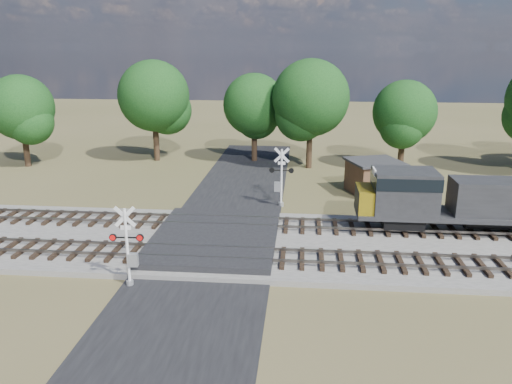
# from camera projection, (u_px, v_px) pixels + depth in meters

# --- Properties ---
(ground) EXTENTS (160.00, 160.00, 0.00)m
(ground) POSITION_uv_depth(u_px,v_px,m) (214.00, 247.00, 28.28)
(ground) COLOR brown
(ground) RESTS_ON ground
(ballast_bed) EXTENTS (140.00, 10.00, 0.30)m
(ballast_bed) POSITION_uv_depth(u_px,v_px,m) (392.00, 248.00, 27.81)
(ballast_bed) COLOR gray
(ballast_bed) RESTS_ON ground
(road) EXTENTS (7.00, 60.00, 0.08)m
(road) POSITION_uv_depth(u_px,v_px,m) (214.00, 247.00, 28.27)
(road) COLOR black
(road) RESTS_ON ground
(crossing_panel) EXTENTS (7.00, 9.00, 0.62)m
(crossing_panel) POSITION_uv_depth(u_px,v_px,m) (215.00, 239.00, 28.67)
(crossing_panel) COLOR #262628
(crossing_panel) RESTS_ON ground
(track_near) EXTENTS (140.00, 2.60, 0.33)m
(track_near) POSITION_uv_depth(u_px,v_px,m) (266.00, 257.00, 25.97)
(track_near) COLOR black
(track_near) RESTS_ON ballast_bed
(track_far) EXTENTS (140.00, 2.60, 0.33)m
(track_far) POSITION_uv_depth(u_px,v_px,m) (272.00, 224.00, 30.75)
(track_far) COLOR black
(track_far) RESTS_ON ballast_bed
(crossing_signal_near) EXTENTS (1.61, 0.35, 4.00)m
(crossing_signal_near) POSITION_uv_depth(u_px,v_px,m) (129.00, 254.00, 23.21)
(crossing_signal_near) COLOR silver
(crossing_signal_near) RESTS_ON ground
(crossing_signal_far) EXTENTS (1.72, 0.37, 4.27)m
(crossing_signal_far) POSITION_uv_depth(u_px,v_px,m) (280.00, 182.00, 35.03)
(crossing_signal_far) COLOR silver
(crossing_signal_far) RESTS_ON ground
(equipment_shed) EXTENTS (4.80, 4.80, 2.58)m
(equipment_shed) POSITION_uv_depth(u_px,v_px,m) (374.00, 177.00, 38.43)
(equipment_shed) COLOR #4E3521
(equipment_shed) RESTS_ON ground
(treeline) EXTENTS (81.02, 11.83, 11.64)m
(treeline) POSITION_uv_depth(u_px,v_px,m) (371.00, 98.00, 45.33)
(treeline) COLOR black
(treeline) RESTS_ON ground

